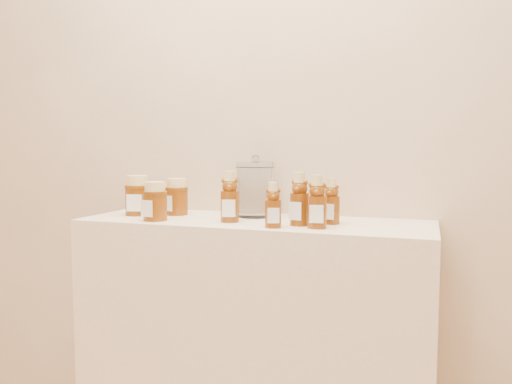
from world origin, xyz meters
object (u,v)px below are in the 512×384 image
at_px(display_table, 254,347).
at_px(bear_bottle_back_left, 230,193).
at_px(bear_bottle_front_left, 273,202).
at_px(honey_jar_left, 137,195).
at_px(glass_canister, 255,187).

height_order(display_table, bear_bottle_back_left, bear_bottle_back_left).
relative_size(bear_bottle_back_left, bear_bottle_front_left, 1.21).
relative_size(bear_bottle_back_left, honey_jar_left, 1.32).
bearing_deg(bear_bottle_front_left, display_table, 110.85).
distance_m(display_table, glass_canister, 0.57).
bearing_deg(bear_bottle_back_left, display_table, 30.57).
bearing_deg(bear_bottle_front_left, glass_canister, 102.33).
height_order(bear_bottle_back_left, honey_jar_left, bear_bottle_back_left).
bearing_deg(glass_canister, bear_bottle_back_left, -103.99).
distance_m(bear_bottle_front_left, honey_jar_left, 0.57).
distance_m(display_table, honey_jar_left, 0.69).
relative_size(bear_bottle_back_left, glass_canister, 0.89).
height_order(bear_bottle_front_left, glass_canister, glass_canister).
distance_m(display_table, bear_bottle_front_left, 0.56).
bearing_deg(honey_jar_left, bear_bottle_front_left, -28.67).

